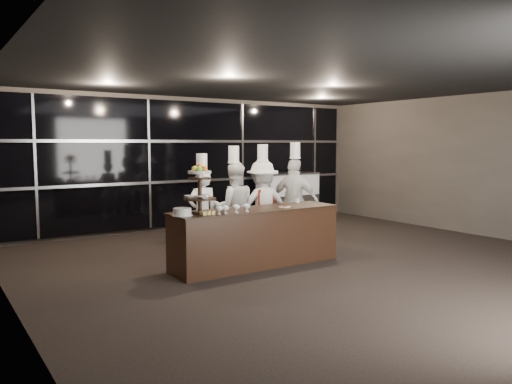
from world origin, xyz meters
TOP-DOWN VIEW (x-y plane):
  - room at (0.00, 0.00)m, footprint 10.00×10.00m
  - window_wall at (0.00, 4.94)m, footprint 8.60×0.10m
  - buffet_counter at (-0.93, 1.14)m, footprint 2.84×0.74m
  - display_stand at (-1.94, 1.14)m, footprint 0.48×0.48m
  - compotes at (-1.52, 0.92)m, footprint 0.59×0.11m
  - layer_cake at (-2.25, 1.09)m, footprint 0.30×0.30m
  - pastry_squares at (-1.90, 0.97)m, footprint 0.20×0.13m
  - small_plate at (-0.44, 1.04)m, footprint 0.20×0.20m
  - chef_cup at (0.11, 1.39)m, footprint 0.08×0.08m
  - display_case at (2.13, 4.30)m, footprint 1.50×0.65m
  - chef_a at (-1.28, 2.32)m, footprint 0.56×0.39m
  - chef_b at (-0.71, 2.19)m, footprint 0.95×0.86m
  - chef_c at (-0.15, 2.10)m, footprint 1.17×0.83m
  - chef_d at (0.59, 2.08)m, footprint 0.82×1.06m

SIDE VIEW (x-z plane):
  - buffet_counter at x=-0.93m, z-range 0.01..0.93m
  - display_case at x=2.13m, z-range 0.07..1.31m
  - chef_a at x=-1.28m, z-range -0.11..1.66m
  - chef_b at x=-0.71m, z-range -0.14..1.77m
  - chef_c at x=-0.15m, z-range -0.14..1.80m
  - chef_d at x=0.59m, z-range -0.13..1.84m
  - small_plate at x=-0.44m, z-range 0.91..0.96m
  - pastry_squares at x=-1.90m, z-range 0.92..0.97m
  - chef_cup at x=0.11m, z-range 0.92..0.99m
  - layer_cake at x=-2.25m, z-range 0.92..1.03m
  - compotes at x=-1.52m, z-range 0.94..1.06m
  - display_stand at x=-1.94m, z-range 0.97..1.71m
  - room at x=0.00m, z-range -3.50..6.50m
  - window_wall at x=0.00m, z-range 0.10..2.90m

